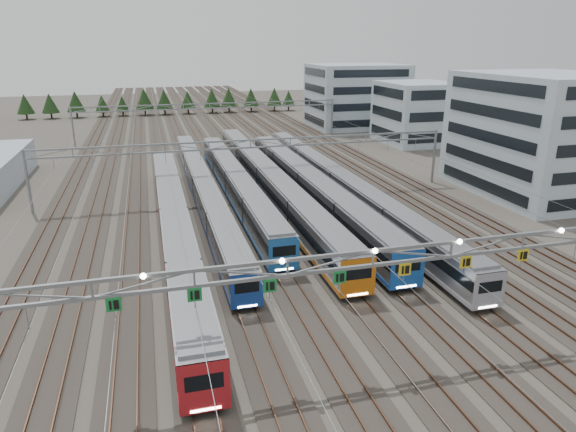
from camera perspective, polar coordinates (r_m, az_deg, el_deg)
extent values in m
plane|color=#47423A|center=(36.48, 8.79, -15.23)|extent=(400.00, 400.00, 0.00)
cube|color=#2D2823|center=(129.67, -9.34, 9.52)|extent=(54.00, 260.00, 0.08)
cube|color=brown|center=(129.59, -20.72, 8.62)|extent=(0.08, 260.00, 0.16)
cube|color=brown|center=(134.61, 1.65, 10.14)|extent=(0.08, 260.00, 0.16)
cube|color=brown|center=(129.58, -9.66, 9.55)|extent=(0.08, 260.00, 0.16)
cube|color=brown|center=(129.72, -9.03, 9.60)|extent=(0.08, 260.00, 0.16)
cube|color=black|center=(56.05, -12.38, -2.44)|extent=(2.44, 55.59, 0.37)
cube|color=#999BA0|center=(55.44, -12.51, -0.71)|extent=(2.87, 56.72, 3.23)
cube|color=black|center=(55.32, -12.54, -0.33)|extent=(2.93, 56.44, 0.97)
cube|color=#B21B21|center=(55.90, -12.41, -2.02)|extent=(2.92, 56.44, 0.36)
cube|color=slate|center=(54.91, -12.63, 0.98)|extent=(2.58, 55.59, 0.26)
cube|color=#B21B21|center=(30.14, -9.27, -18.30)|extent=(2.89, 0.12, 3.23)
cube|color=black|center=(29.89, -9.30, -17.74)|extent=(2.15, 0.10, 0.97)
cube|color=white|center=(30.96, -9.11, -20.45)|extent=(1.72, 0.06, 0.15)
cube|color=black|center=(69.83, -9.39, 1.97)|extent=(2.18, 61.65, 0.33)
cube|color=#999BA0|center=(69.39, -9.46, 3.23)|extent=(2.56, 62.91, 2.88)
cube|color=black|center=(69.30, -9.48, 3.50)|extent=(2.62, 62.60, 0.87)
cube|color=#193F9B|center=(69.72, -9.41, 2.27)|extent=(2.61, 62.60, 0.32)
cube|color=slate|center=(69.00, -9.53, 4.45)|extent=(2.30, 61.65, 0.23)
cube|color=#193F9B|center=(40.18, -4.59, -8.34)|extent=(2.58, 0.12, 2.88)
cube|color=black|center=(40.00, -4.60, -7.92)|extent=(1.92, 0.10, 0.87)
cube|color=white|center=(40.72, -4.53, -9.95)|extent=(1.54, 0.06, 0.14)
cube|color=black|center=(70.58, -5.78, 2.32)|extent=(2.41, 50.76, 0.36)
cube|color=#999BA0|center=(70.10, -5.83, 3.71)|extent=(2.83, 51.80, 3.19)
cube|color=black|center=(70.00, -5.84, 4.01)|extent=(2.89, 51.54, 0.96)
cube|color=#2164B3|center=(70.46, -5.79, 2.65)|extent=(2.88, 51.54, 0.35)
cube|color=slate|center=(69.68, -5.88, 5.05)|extent=(2.55, 50.76, 0.25)
cube|color=#2164B3|center=(46.10, -0.44, -4.33)|extent=(2.85, 0.12, 3.19)
cube|color=black|center=(45.92, -0.43, -3.90)|extent=(2.13, 0.10, 0.96)
cube|color=white|center=(46.61, -0.41, -5.93)|extent=(1.70, 0.06, 0.15)
cube|color=black|center=(71.77, -2.29, 2.69)|extent=(2.53, 63.99, 0.38)
cube|color=#999BA0|center=(71.28, -2.31, 4.12)|extent=(2.98, 65.29, 3.35)
cube|color=black|center=(71.18, -2.31, 4.44)|extent=(3.04, 64.97, 1.01)
cube|color=#D06912|center=(71.65, -2.30, 3.03)|extent=(3.03, 64.97, 0.37)
cube|color=slate|center=(70.86, -2.33, 5.52)|extent=(2.68, 63.99, 0.27)
cube|color=#D06912|center=(41.93, 7.81, -6.82)|extent=(3.00, 0.12, 3.35)
cube|color=black|center=(41.73, 7.85, -6.34)|extent=(2.23, 0.10, 1.01)
cube|color=white|center=(42.52, 7.75, -8.63)|extent=(1.79, 0.06, 0.16)
cube|color=black|center=(68.40, 2.30, 1.88)|extent=(2.58, 53.99, 0.39)
cube|color=#999BA0|center=(67.88, 2.32, 3.41)|extent=(3.03, 55.09, 3.41)
cube|color=black|center=(67.77, 2.33, 3.74)|extent=(3.09, 54.81, 1.03)
cube|color=#1951B0|center=(68.27, 2.31, 2.25)|extent=(3.08, 54.81, 0.38)
cube|color=slate|center=(67.42, 2.34, 4.90)|extent=(2.73, 53.99, 0.27)
cube|color=#1951B0|center=(43.94, 13.13, -5.86)|extent=(3.05, 0.12, 3.41)
cube|color=black|center=(43.75, 13.19, -5.39)|extent=(2.28, 0.10, 1.03)
cube|color=white|center=(44.52, 13.03, -7.64)|extent=(1.82, 0.06, 0.16)
cube|color=black|center=(70.37, 5.66, 2.27)|extent=(2.32, 64.41, 0.35)
cube|color=#999BA0|center=(69.91, 5.70, 3.61)|extent=(2.73, 65.72, 3.07)
cube|color=black|center=(69.81, 5.71, 3.90)|extent=(2.79, 65.39, 0.93)
cube|color=#999AA7|center=(70.25, 5.67, 2.59)|extent=(2.78, 65.39, 0.34)
cube|color=slate|center=(69.50, 5.75, 4.91)|extent=(2.46, 64.41, 0.24)
cube|color=#999AA7|center=(42.76, 21.47, -7.76)|extent=(2.75, 0.12, 3.07)
cube|color=black|center=(42.59, 21.56, -7.33)|extent=(2.05, 0.10, 0.93)
cube|color=white|center=(43.31, 21.31, -9.38)|extent=(1.64, 0.06, 0.15)
cube|color=gray|center=(32.80, 9.46, -3.84)|extent=(56.00, 0.22, 0.22)
cube|color=gray|center=(33.19, 9.37, -5.43)|extent=(56.00, 0.22, 0.22)
cube|color=#197D34|center=(30.78, -18.81, -9.30)|extent=(0.85, 0.06, 0.85)
cube|color=#197D34|center=(30.71, -10.34, -8.61)|extent=(0.85, 0.06, 0.85)
cube|color=#197D34|center=(31.29, -2.04, -7.75)|extent=(0.85, 0.06, 0.85)
cube|color=#197D34|center=(32.49, 5.76, -6.79)|extent=(0.85, 0.06, 0.85)
cube|color=gold|center=(34.24, 12.86, -5.81)|extent=(0.85, 0.06, 0.85)
cube|color=gold|center=(36.47, 19.16, -4.86)|extent=(0.85, 0.06, 0.85)
cube|color=gold|center=(39.09, 24.66, -3.97)|extent=(0.85, 0.06, 0.85)
cylinder|color=gray|center=(70.95, -26.95, 3.44)|extent=(0.36, 0.36, 8.00)
cylinder|color=gray|center=(80.56, 15.91, 6.38)|extent=(0.36, 0.36, 8.00)
cube|color=gray|center=(69.78, -4.22, 8.41)|extent=(56.00, 0.22, 0.22)
cube|color=gray|center=(69.97, -4.20, 7.60)|extent=(56.00, 0.22, 0.22)
cylinder|color=gray|center=(114.57, -22.82, 9.14)|extent=(0.36, 0.36, 8.00)
cylinder|color=gray|center=(120.76, 4.93, 10.93)|extent=(0.36, 0.36, 8.00)
cube|color=gray|center=(113.85, -8.70, 12.25)|extent=(56.00, 0.22, 0.22)
cube|color=gray|center=(113.96, -8.68, 11.75)|extent=(56.00, 0.22, 0.22)
cube|color=#A3B5C3|center=(79.79, 26.55, 8.09)|extent=(18.00, 22.00, 16.36)
cube|color=#A3B5C3|center=(113.14, 14.14, 11.07)|extent=(14.00, 16.00, 12.49)
cube|color=#A3B5C3|center=(132.80, 7.57, 13.11)|extent=(22.00, 18.00, 15.17)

